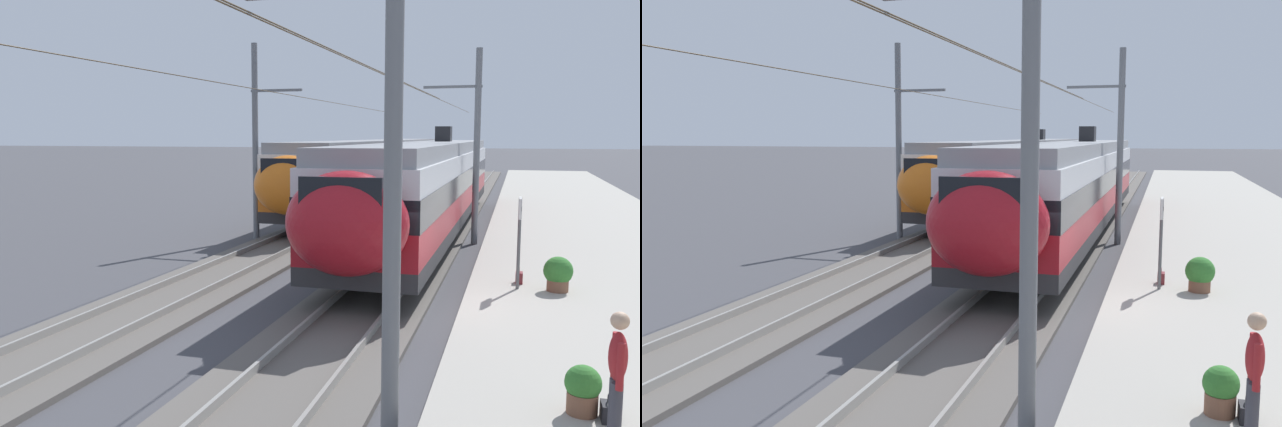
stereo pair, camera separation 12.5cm
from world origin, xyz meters
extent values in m
plane|color=#424247|center=(0.00, 0.00, 0.00)|extent=(400.00, 400.00, 0.00)
cube|color=#5B5651|center=(0.00, 1.29, 0.06)|extent=(120.00, 3.00, 0.12)
cube|color=gray|center=(0.00, 0.57, 0.20)|extent=(120.00, 0.07, 0.16)
cube|color=gray|center=(0.00, 2.01, 0.20)|extent=(120.00, 0.07, 0.16)
cube|color=#5B5651|center=(0.00, 6.09, 0.06)|extent=(120.00, 3.00, 0.12)
cube|color=gray|center=(0.00, 5.37, 0.20)|extent=(120.00, 0.07, 0.16)
cube|color=gray|center=(0.00, 6.80, 0.20)|extent=(120.00, 0.07, 0.16)
cube|color=#2D2D30|center=(12.26, 1.29, 0.92)|extent=(26.44, 2.91, 0.45)
cube|color=maroon|center=(12.26, 1.29, 1.57)|extent=(26.44, 2.91, 0.85)
cube|color=black|center=(12.26, 1.29, 2.38)|extent=(26.44, 2.95, 0.75)
cube|color=silver|center=(12.26, 1.29, 3.08)|extent=(26.44, 2.91, 0.65)
cube|color=gray|center=(12.26, 1.29, 3.62)|extent=(26.14, 2.71, 0.45)
cube|color=black|center=(4.07, 1.29, 0.49)|extent=(2.80, 2.33, 0.42)
cube|color=black|center=(20.46, 1.29, 0.49)|extent=(2.80, 2.33, 0.42)
ellipsoid|color=maroon|center=(-1.51, 1.29, 2.27)|extent=(1.80, 2.68, 2.25)
cube|color=black|center=(-2.01, 1.29, 2.70)|extent=(0.16, 1.75, 1.19)
cube|color=black|center=(16.23, 1.29, 4.20)|extent=(0.90, 0.70, 0.70)
cube|color=#2D2D30|center=(24.60, 6.09, 0.92)|extent=(31.84, 2.96, 0.45)
cube|color=orange|center=(24.60, 6.09, 1.57)|extent=(31.84, 2.96, 0.85)
cube|color=black|center=(24.60, 6.09, 2.38)|extent=(31.84, 3.00, 0.75)
cube|color=silver|center=(24.60, 6.09, 3.08)|extent=(31.84, 2.96, 0.65)
cube|color=gray|center=(24.60, 6.09, 3.62)|extent=(31.54, 2.76, 0.45)
cube|color=black|center=(14.72, 6.09, 0.49)|extent=(2.80, 2.37, 0.42)
cube|color=black|center=(34.47, 6.09, 0.49)|extent=(2.80, 2.37, 0.42)
ellipsoid|color=orange|center=(8.13, 6.09, 2.27)|extent=(1.80, 2.72, 2.25)
cube|color=black|center=(7.63, 6.09, 2.70)|extent=(0.16, 1.77, 1.19)
cube|color=black|center=(29.37, 6.09, 4.20)|extent=(0.90, 0.70, 0.70)
cylinder|color=slate|center=(-6.31, -0.60, 3.92)|extent=(0.24, 0.24, 7.85)
cylinder|color=#473823|center=(-6.31, 1.29, 5.73)|extent=(41.17, 0.02, 0.02)
cylinder|color=slate|center=(10.47, -0.60, 3.68)|extent=(0.24, 0.24, 7.35)
cube|color=slate|center=(10.47, 0.34, 5.95)|extent=(0.10, 2.19, 0.10)
cylinder|color=#473823|center=(10.47, 1.29, 5.70)|extent=(41.17, 0.02, 0.02)
cylinder|color=slate|center=(9.29, 7.90, 3.86)|extent=(0.24, 0.24, 7.71)
cube|color=slate|center=(9.29, 6.99, 5.87)|extent=(0.10, 2.11, 0.10)
cylinder|color=#473823|center=(9.29, 6.09, 5.62)|extent=(41.17, 0.02, 0.02)
cylinder|color=#59595B|center=(1.96, -2.22, 1.46)|extent=(0.08, 0.08, 2.28)
cube|color=silver|center=(1.96, -2.22, 2.36)|extent=(0.70, 0.06, 0.50)
cube|color=black|center=(1.96, -2.25, 2.36)|extent=(0.52, 0.01, 0.10)
cylinder|color=#383842|center=(-6.32, -3.39, 0.73)|extent=(0.14, 0.14, 0.82)
cylinder|color=#383842|center=(-6.16, -3.39, 0.73)|extent=(0.14, 0.14, 0.82)
ellipsoid|color=maroon|center=(-6.24, -3.39, 1.45)|extent=(0.36, 0.22, 0.62)
sphere|color=tan|center=(-6.24, -3.39, 1.90)|extent=(0.22, 0.22, 0.22)
cylinder|color=maroon|center=(-6.46, -3.39, 1.40)|extent=(0.09, 0.09, 0.58)
cylinder|color=maroon|center=(-6.02, -3.39, 1.40)|extent=(0.09, 0.09, 0.58)
cube|color=black|center=(-5.53, -3.42, 0.44)|extent=(0.32, 0.18, 0.24)
torus|color=black|center=(-5.53, -3.42, 0.61)|extent=(0.16, 0.02, 0.16)
cube|color=maroon|center=(2.63, -2.25, 0.46)|extent=(0.32, 0.18, 0.29)
torus|color=maroon|center=(2.63, -2.25, 0.66)|extent=(0.16, 0.02, 0.16)
cylinder|color=brown|center=(-5.39, -3.10, 0.47)|extent=(0.41, 0.41, 0.30)
sphere|color=#33752D|center=(-5.39, -3.10, 0.77)|extent=(0.49, 0.49, 0.49)
sphere|color=gold|center=(-5.39, -3.10, 0.88)|extent=(0.27, 0.27, 0.27)
cylinder|color=brown|center=(1.99, -3.16, 0.47)|extent=(0.51, 0.51, 0.30)
sphere|color=#33752D|center=(1.99, -3.16, 0.83)|extent=(0.70, 0.70, 0.70)
sphere|color=red|center=(1.99, -3.16, 0.99)|extent=(0.38, 0.38, 0.38)
camera|label=1|loc=(-14.55, -2.16, 4.13)|focal=36.22mm
camera|label=2|loc=(-14.52, -2.28, 4.13)|focal=36.22mm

